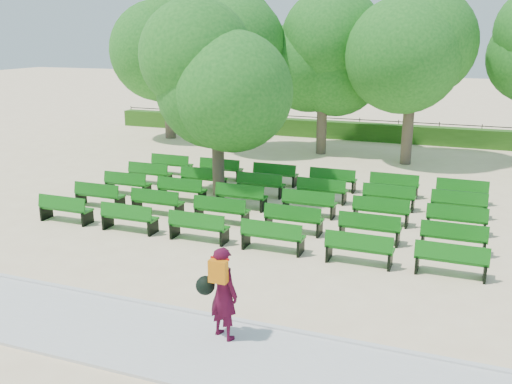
# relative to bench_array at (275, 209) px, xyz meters

# --- Properties ---
(ground) EXTENTS (120.00, 120.00, 0.00)m
(ground) POSITION_rel_bench_array_xyz_m (-1.04, -0.74, -0.08)
(ground) COLOR beige
(paving) EXTENTS (30.00, 2.20, 0.06)m
(paving) POSITION_rel_bench_array_xyz_m (-1.04, -8.14, -0.05)
(paving) COLOR silver
(paving) RESTS_ON ground
(curb) EXTENTS (30.00, 0.12, 0.10)m
(curb) POSITION_rel_bench_array_xyz_m (-1.04, -6.99, -0.03)
(curb) COLOR silver
(curb) RESTS_ON ground
(hedge) EXTENTS (26.00, 0.70, 0.90)m
(hedge) POSITION_rel_bench_array_xyz_m (-1.04, 13.26, 0.37)
(hedge) COLOR #285916
(hedge) RESTS_ON ground
(fence) EXTENTS (26.00, 0.10, 1.02)m
(fence) POSITION_rel_bench_array_xyz_m (-1.04, 13.66, -0.08)
(fence) COLOR black
(fence) RESTS_ON ground
(tree_line) EXTENTS (21.80, 6.80, 7.04)m
(tree_line) POSITION_rel_bench_array_xyz_m (-1.04, 9.26, -0.08)
(tree_line) COLOR #236E1E
(tree_line) RESTS_ON ground
(bench_array) EXTENTS (1.64, 0.52, 1.03)m
(bench_array) POSITION_rel_bench_array_xyz_m (0.00, 0.00, 0.00)
(bench_array) COLOR #116412
(bench_array) RESTS_ON ground
(tree_among) EXTENTS (4.16, 4.16, 5.85)m
(tree_among) POSITION_rel_bench_array_xyz_m (-2.45, 1.15, 3.88)
(tree_among) COLOR brown
(tree_among) RESTS_ON ground
(person) EXTENTS (0.87, 0.63, 1.74)m
(person) POSITION_rel_bench_array_xyz_m (1.64, -7.63, 0.87)
(person) COLOR #40091F
(person) RESTS_ON ground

